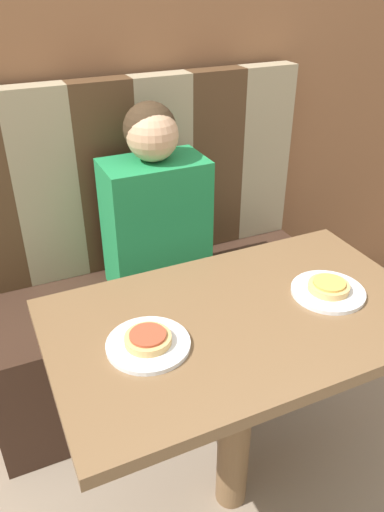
# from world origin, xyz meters

# --- Properties ---
(ground_plane) EXTENTS (12.00, 12.00, 0.00)m
(ground_plane) POSITION_xyz_m (0.00, 0.00, 0.00)
(ground_plane) COLOR gray
(wall_back) EXTENTS (7.00, 0.05, 2.60)m
(wall_back) POSITION_xyz_m (0.00, 0.92, 1.30)
(wall_back) COLOR brown
(wall_back) RESTS_ON ground_plane
(booth_seat) EXTENTS (1.33, 0.50, 0.48)m
(booth_seat) POSITION_xyz_m (0.00, 0.62, 0.24)
(booth_seat) COLOR #382319
(booth_seat) RESTS_ON ground_plane
(booth_backrest) EXTENTS (1.33, 0.08, 0.71)m
(booth_backrest) POSITION_xyz_m (-0.00, 0.82, 0.84)
(booth_backrest) COLOR #4C331E
(booth_backrest) RESTS_ON booth_seat
(dining_table) EXTENTS (0.98, 0.59, 0.75)m
(dining_table) POSITION_xyz_m (0.00, 0.00, 0.64)
(dining_table) COLOR brown
(dining_table) RESTS_ON ground_plane
(person) EXTENTS (0.35, 0.21, 0.67)m
(person) POSITION_xyz_m (0.00, 0.62, 0.80)
(person) COLOR #1E8447
(person) RESTS_ON booth_seat
(plate_left) EXTENTS (0.20, 0.20, 0.01)m
(plate_left) POSITION_xyz_m (-0.26, -0.01, 0.76)
(plate_left) COLOR white
(plate_left) RESTS_ON dining_table
(plate_right) EXTENTS (0.20, 0.20, 0.01)m
(plate_right) POSITION_xyz_m (0.26, -0.01, 0.76)
(plate_right) COLOR white
(plate_right) RESTS_ON dining_table
(pizza_left) EXTENTS (0.11, 0.11, 0.03)m
(pizza_left) POSITION_xyz_m (-0.26, -0.01, 0.78)
(pizza_left) COLOR tan
(pizza_left) RESTS_ON plate_left
(pizza_right) EXTENTS (0.11, 0.11, 0.03)m
(pizza_right) POSITION_xyz_m (0.26, -0.01, 0.78)
(pizza_right) COLOR tan
(pizza_right) RESTS_ON plate_right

